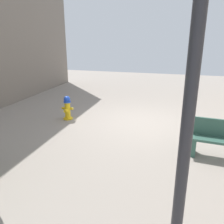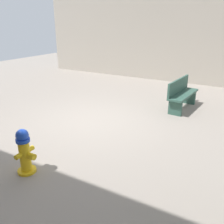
# 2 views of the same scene
# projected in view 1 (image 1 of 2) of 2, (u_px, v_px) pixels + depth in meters

# --- Properties ---
(ground_plane) EXTENTS (23.40, 23.40, 0.00)m
(ground_plane) POSITION_uv_depth(u_px,v_px,m) (140.00, 122.00, 8.13)
(ground_plane) COLOR gray
(fire_hydrant) EXTENTS (0.42, 0.40, 0.86)m
(fire_hydrant) POSITION_uv_depth(u_px,v_px,m) (67.00, 108.00, 8.32)
(fire_hydrant) COLOR gold
(fire_hydrant) RESTS_ON ground_plane
(bench_near) EXTENTS (1.68, 0.57, 0.95)m
(bench_near) POSITION_uv_depth(u_px,v_px,m) (224.00, 139.00, 5.61)
(bench_near) COLOR #33594C
(bench_near) RESTS_ON ground_plane
(street_lamp) EXTENTS (0.36, 0.36, 4.22)m
(street_lamp) POSITION_uv_depth(u_px,v_px,m) (194.00, 65.00, 2.28)
(street_lamp) COLOR #2D2D33
(street_lamp) RESTS_ON ground_plane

